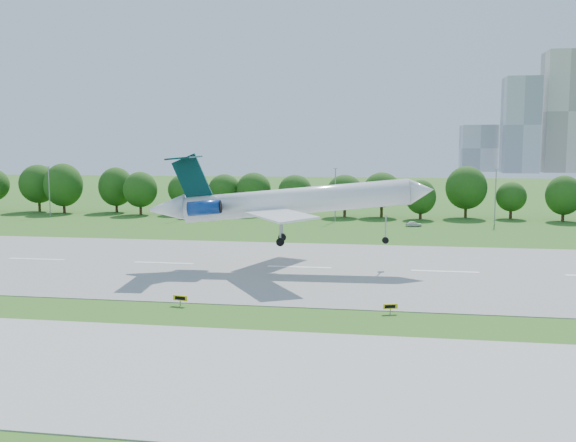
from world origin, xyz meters
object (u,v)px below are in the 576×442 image
(taxi_sign_left, at_px, (180,298))
(service_vehicle_a, at_px, (187,216))
(airliner, at_px, (282,201))
(service_vehicle_b, at_px, (414,224))

(taxi_sign_left, height_order, service_vehicle_a, service_vehicle_a)
(airliner, bearing_deg, taxi_sign_left, -113.16)
(airliner, distance_m, service_vehicle_b, 55.06)
(airliner, xyz_separation_m, taxi_sign_left, (-7.01, -23.42, -8.56))
(airliner, relative_size, taxi_sign_left, 24.58)
(airliner, xyz_separation_m, service_vehicle_b, (19.83, 50.61, -8.82))
(taxi_sign_left, bearing_deg, service_vehicle_b, 80.82)
(service_vehicle_a, bearing_deg, taxi_sign_left, -162.52)
(taxi_sign_left, xyz_separation_m, service_vehicle_b, (26.84, 74.03, -0.26))
(service_vehicle_a, distance_m, service_vehicle_b, 52.42)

